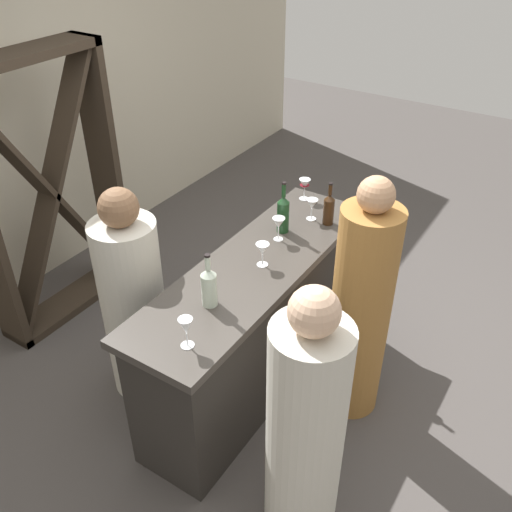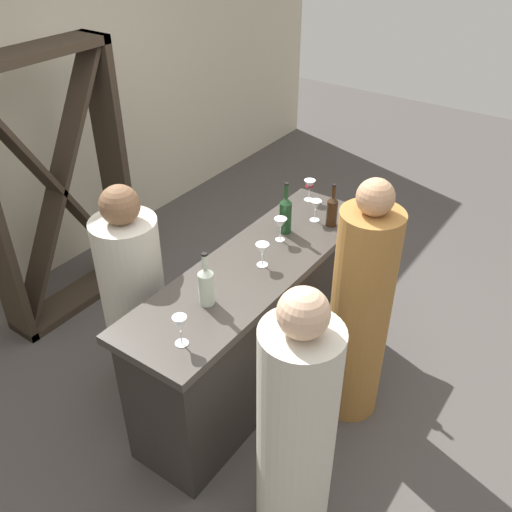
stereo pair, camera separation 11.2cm
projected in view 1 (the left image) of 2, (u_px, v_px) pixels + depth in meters
name	position (u px, v px, depth m)	size (l,w,h in m)	color
ground_plane	(256.00, 379.00, 3.76)	(12.00, 12.00, 0.00)	#4C4744
bar_counter	(256.00, 325.00, 3.49)	(1.91, 0.55, 0.94)	#2A2723
wine_rack	(49.00, 194.00, 3.90)	(1.11, 0.28, 1.93)	#33281E
wine_bottle_leftmost_clear_pale	(209.00, 286.00, 2.86)	(0.08, 0.08, 0.31)	#B7C6B2
wine_bottle_second_left_olive_green	(283.00, 213.00, 3.45)	(0.08, 0.08, 0.34)	#193D1E
wine_bottle_center_amber_brown	(329.00, 208.00, 3.54)	(0.07, 0.07, 0.29)	#331E0F
wine_glass_near_left	(186.00, 327.00, 2.60)	(0.07, 0.07, 0.16)	white
wine_glass_near_center	(263.00, 250.00, 3.16)	(0.08, 0.08, 0.14)	white
wine_glass_near_right	(312.00, 205.00, 3.59)	(0.08, 0.08, 0.14)	white
wine_glass_far_left	(279.00, 224.00, 3.38)	(0.08, 0.08, 0.15)	white
wine_glass_far_center	(305.00, 185.00, 3.82)	(0.08, 0.08, 0.15)	white
person_left_guest	(360.00, 311.00, 3.21)	(0.45, 0.45, 1.57)	#9E6B33
person_center_guest	(305.00, 433.00, 2.55)	(0.45, 0.45, 1.51)	beige
person_right_guest	(133.00, 304.00, 3.39)	(0.48, 0.48, 1.43)	beige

